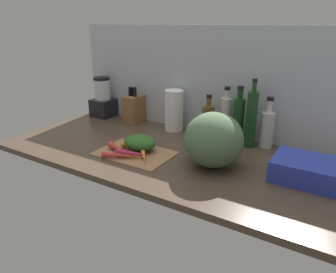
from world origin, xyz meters
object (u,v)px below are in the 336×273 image
bottle_2 (238,119)px  dish_rack (307,170)px  carrot_6 (120,156)px  bottle_0 (208,121)px  carrot_5 (134,154)px  winter_squash (214,140)px  carrot_3 (125,154)px  carrot_0 (144,155)px  knife_block (134,108)px  bottle_4 (267,128)px  bottle_1 (226,117)px  carrot_7 (141,144)px  paper_towel_roll (174,110)px  bottle_3 (251,119)px  cutting_board (135,153)px  carrot_2 (132,155)px  carrot_1 (116,148)px  blender_appliance (103,100)px  carrot_4 (137,145)px

bottle_2 → dish_rack: bottle_2 is taller
carrot_6 → bottle_0: 53.82cm
carrot_5 → carrot_6: size_ratio=0.99×
winter_squash → carrot_3: bearing=-160.0°
carrot_0 → winter_squash: bearing=20.0°
knife_block → dish_rack: knife_block is taller
carrot_6 → bottle_4: 75.61cm
bottle_1 → carrot_7: bearing=-131.0°
paper_towel_roll → bottle_3: bearing=-2.9°
carrot_3 → cutting_board: bearing=81.7°
knife_block → carrot_2: bearing=-53.8°
bottle_1 → winter_squash: bearing=-76.3°
bottle_1 → bottle_4: bottle_1 is taller
carrot_3 → carrot_5: size_ratio=0.69×
carrot_1 → winter_squash: size_ratio=0.46×
blender_appliance → bottle_3: size_ratio=0.76×
carrot_2 → carrot_4: bearing=116.2°
carrot_5 → bottle_4: size_ratio=0.67×
carrot_6 → bottle_4: size_ratio=0.68×
bottle_2 → dish_rack: 47.86cm
bottle_4 → carrot_6: bearing=-135.9°
bottle_1 → bottle_0: bearing=-147.2°
carrot_1 → carrot_4: carrot_1 is taller
winter_squash → knife_block: size_ratio=1.16×
winter_squash → paper_towel_roll: winter_squash is taller
bottle_4 → dish_rack: bearing=-48.6°
carrot_3 → dish_rack: 80.89cm
bottle_4 → blender_appliance: bearing=-179.2°
bottle_4 → paper_towel_roll: bearing=-178.2°
cutting_board → carrot_2: (2.61, -5.49, 1.50)cm
carrot_1 → carrot_0: bearing=2.0°
bottle_0 → bottle_1: bottle_1 is taller
winter_squash → dish_rack: size_ratio=0.97×
knife_block → bottle_3: size_ratio=0.64×
knife_block → dish_rack: 112.27cm
carrot_2 → carrot_7: carrot_7 is taller
carrot_3 → bottle_0: bottle_0 is taller
carrot_2 → carrot_3: 3.65cm
carrot_3 → paper_towel_roll: (-0.84, 47.67, 10.29)cm
knife_block → bottle_4: (84.56, 1.17, 1.15)cm
paper_towel_roll → carrot_3: bearing=-89.0°
carrot_6 → bottle_3: 68.32cm
carrot_7 → bottle_0: bottle_0 is taller
blender_appliance → dish_rack: (135.19, -26.26, -7.16)cm
carrot_3 → carrot_6: carrot_6 is taller
carrot_3 → carrot_2: bearing=14.4°
bottle_3 → dish_rack: size_ratio=1.30×
bottle_0 → blender_appliance: bearing=178.0°
blender_appliance → bottle_4: (110.78, 1.47, -1.29)cm
carrot_7 → bottle_4: size_ratio=0.62×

